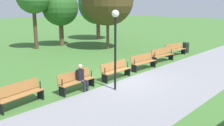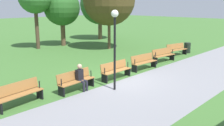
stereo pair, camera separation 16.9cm
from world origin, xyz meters
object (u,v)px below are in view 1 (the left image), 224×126
object	(u,v)px
person_seated	(81,77)
trash_bin	(186,48)
bench_1	(162,55)
lamp_post	(115,34)
tree_3	(60,8)
tree_2	(98,4)
bench_4	(76,80)
bench_3	(116,70)
bench_5	(20,94)
bench_0	(175,49)
bench_2	(143,61)

from	to	relation	value
person_seated	trash_bin	distance (m)	11.48
trash_bin	bench_1	bearing A→B (deg)	4.42
trash_bin	lamp_post	bearing A→B (deg)	9.57
person_seated	lamp_post	size ratio (longest dim) A/B	0.34
tree_3	lamp_post	xyz separation A→B (m)	(5.69, 11.86, -0.95)
tree_2	bench_1	bearing A→B (deg)	66.69
lamp_post	bench_4	bearing A→B (deg)	-43.24
bench_1	person_seated	xyz separation A→B (m)	(7.40, 0.37, 0.16)
bench_1	trash_bin	world-z (taller)	bench_1
bench_3	tree_3	xyz separation A→B (m)	(-4.42, -10.75, 2.99)
bench_5	tree_3	bearing A→B (deg)	-139.60
bench_3	lamp_post	world-z (taller)	lamp_post
person_seated	trash_bin	size ratio (longest dim) A/B	1.49
tree_3	trash_bin	size ratio (longest dim) A/B	6.36
bench_0	bench_5	size ratio (longest dim) A/B	1.01
lamp_post	trash_bin	bearing A→B (deg)	-170.43
bench_0	tree_3	size ratio (longest dim) A/B	0.38
bench_1	lamp_post	size ratio (longest dim) A/B	0.54
bench_4	trash_bin	bearing A→B (deg)	179.07
bench_5	bench_4	bearing A→B (deg)	167.22
bench_4	person_seated	xyz separation A→B (m)	(-0.20, 0.13, 0.16)
bench_1	tree_2	bearing A→B (deg)	-105.99
bench_5	trash_bin	bearing A→B (deg)	173.95
bench_2	bench_3	distance (m)	2.54
bench_4	person_seated	bearing A→B (deg)	142.78
lamp_post	bench_2	bearing A→B (deg)	-162.56
tree_3	bench_0	bearing A→B (deg)	107.42
person_seated	tree_3	world-z (taller)	tree_3
bench_1	tree_2	xyz separation A→B (m)	(-4.78, -11.11, 3.28)
bench_3	bench_4	bearing A→B (deg)	-1.82
bench_5	person_seated	bearing A→B (deg)	164.88
bench_2	lamp_post	xyz separation A→B (m)	(3.80, 1.19, 2.04)
person_seated	bench_2	bearing A→B (deg)	177.89
bench_1	bench_4	world-z (taller)	same
bench_1	trash_bin	distance (m)	4.07
bench_1	lamp_post	bearing A→B (deg)	20.10
bench_0	person_seated	world-z (taller)	person_seated
bench_4	tree_3	xyz separation A→B (m)	(-6.96, -10.67, 2.99)
bench_3	bench_4	xyz separation A→B (m)	(2.54, -0.08, 0.00)
person_seated	trash_bin	bearing A→B (deg)	179.78
bench_2	bench_5	size ratio (longest dim) A/B	0.99
person_seated	trash_bin	world-z (taller)	person_seated
person_seated	lamp_post	bearing A→B (deg)	131.59
bench_4	trash_bin	size ratio (longest dim) A/B	2.36
bench_5	tree_3	distance (m)	14.41
bench_4	bench_0	bearing A→B (deg)	179.99
bench_0	bench_4	xyz separation A→B (m)	(10.10, 0.64, 0.00)
bench_4	tree_2	bearing A→B (deg)	-141.15
bench_3	tree_2	size ratio (longest dim) A/B	0.32
tree_3	trash_bin	bearing A→B (deg)	114.91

